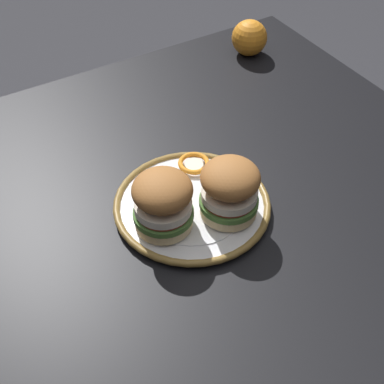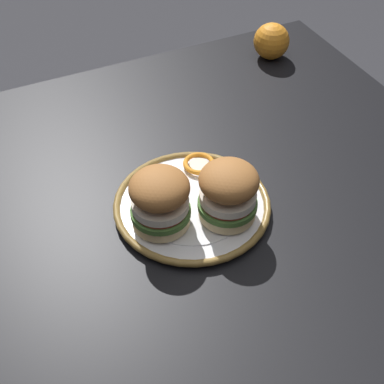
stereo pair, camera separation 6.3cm
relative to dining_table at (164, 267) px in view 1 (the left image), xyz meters
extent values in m
cube|color=black|center=(0.00, 0.00, 0.09)|extent=(1.19, 0.99, 0.03)
cube|color=black|center=(0.53, 0.44, -0.30)|extent=(0.06, 0.06, 0.74)
cylinder|color=white|center=(0.06, 0.01, 0.11)|extent=(0.24, 0.24, 0.01)
torus|color=olive|center=(0.06, 0.01, 0.12)|extent=(0.26, 0.26, 0.01)
cylinder|color=white|center=(0.06, 0.01, 0.12)|extent=(0.18, 0.18, 0.00)
cylinder|color=beige|center=(0.10, -0.04, 0.13)|extent=(0.09, 0.09, 0.02)
cylinder|color=#477033|center=(0.10, -0.04, 0.15)|extent=(0.10, 0.10, 0.01)
cylinder|color=#BC3828|center=(0.10, -0.04, 0.15)|extent=(0.08, 0.08, 0.01)
cylinder|color=silver|center=(0.10, -0.04, 0.16)|extent=(0.09, 0.09, 0.01)
ellipsoid|color=#A36633|center=(0.10, -0.04, 0.20)|extent=(0.12, 0.12, 0.05)
cylinder|color=beige|center=(0.00, -0.01, 0.13)|extent=(0.09, 0.09, 0.02)
cylinder|color=#477033|center=(0.00, -0.01, 0.15)|extent=(0.10, 0.10, 0.01)
cylinder|color=#BC3828|center=(0.00, -0.01, 0.15)|extent=(0.08, 0.08, 0.01)
cylinder|color=silver|center=(0.00, -0.01, 0.16)|extent=(0.09, 0.09, 0.01)
ellipsoid|color=#A36633|center=(0.00, -0.01, 0.20)|extent=(0.11, 0.11, 0.05)
torus|color=orange|center=(0.11, 0.09, 0.13)|extent=(0.07, 0.07, 0.01)
cylinder|color=#F4E5C6|center=(0.11, 0.09, 0.12)|extent=(0.03, 0.03, 0.00)
ellipsoid|color=orange|center=(0.04, 0.07, 0.13)|extent=(0.07, 0.05, 0.01)
sphere|color=orange|center=(0.43, 0.37, 0.14)|extent=(0.08, 0.08, 0.08)
camera|label=1|loc=(-0.26, -0.54, 0.77)|focal=51.38mm
camera|label=2|loc=(-0.21, -0.57, 0.77)|focal=51.38mm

